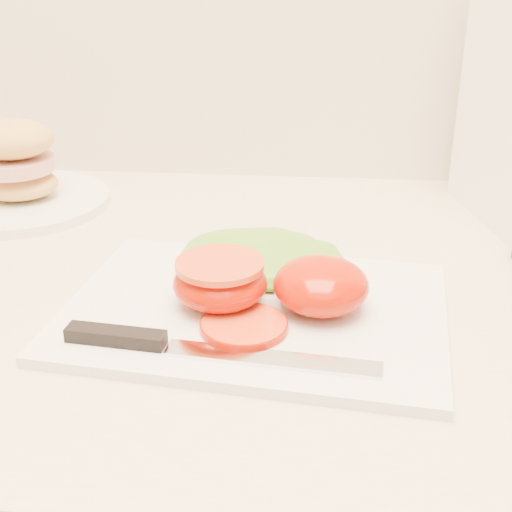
{
  "coord_description": "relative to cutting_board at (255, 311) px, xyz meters",
  "views": [
    {
      "loc": [
        -0.1,
        1.04,
        1.25
      ],
      "look_at": [
        -0.15,
        1.61,
        0.99
      ],
      "focal_mm": 50.0,
      "sensor_mm": 36.0,
      "label": 1
    }
  ],
  "objects": [
    {
      "name": "knife",
      "position": [
        -0.06,
        -0.08,
        0.01
      ],
      "size": [
        0.26,
        0.05,
        0.01
      ],
      "rotation": [
        0.0,
        0.0,
        -0.11
      ],
      "color": "silver",
      "rests_on": "cutting_board"
    },
    {
      "name": "sandwich_plate",
      "position": [
        -0.32,
        0.25,
        0.03
      ],
      "size": [
        0.22,
        0.22,
        0.11
      ],
      "rotation": [
        0.0,
        0.0,
        -0.04
      ],
      "color": "white",
      "rests_on": "counter"
    },
    {
      "name": "tomato_half_dome",
      "position": [
        0.06,
        0.0,
        0.03
      ],
      "size": [
        0.08,
        0.08,
        0.05
      ],
      "primitive_type": "ellipsoid",
      "color": "#C21200",
      "rests_on": "cutting_board"
    },
    {
      "name": "tomato_slice_0",
      "position": [
        -0.01,
        -0.04,
        0.01
      ],
      "size": [
        0.07,
        0.07,
        0.01
      ],
      "primitive_type": "cylinder",
      "color": "#D84A1E",
      "rests_on": "cutting_board"
    },
    {
      "name": "tomato_half_cut",
      "position": [
        -0.03,
        0.0,
        0.03
      ],
      "size": [
        0.08,
        0.08,
        0.04
      ],
      "color": "#C21200",
      "rests_on": "cutting_board"
    },
    {
      "name": "lettuce_leaf_1",
      "position": [
        0.04,
        0.07,
        0.02
      ],
      "size": [
        0.13,
        0.13,
        0.02
      ],
      "primitive_type": "ellipsoid",
      "rotation": [
        0.0,
        0.0,
        0.75
      ],
      "color": "#5EA12A",
      "rests_on": "cutting_board"
    },
    {
      "name": "cutting_board",
      "position": [
        0.0,
        0.0,
        0.0
      ],
      "size": [
        0.36,
        0.28,
        0.01
      ],
      "primitive_type": "cube",
      "rotation": [
        0.0,
        0.0,
        -0.12
      ],
      "color": "silver",
      "rests_on": "counter"
    },
    {
      "name": "lettuce_leaf_0",
      "position": [
        -0.01,
        0.07,
        0.02
      ],
      "size": [
        0.16,
        0.12,
        0.03
      ],
      "primitive_type": "ellipsoid",
      "rotation": [
        0.0,
        0.0,
        0.14
      ],
      "color": "#5EA12A",
      "rests_on": "cutting_board"
    }
  ]
}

